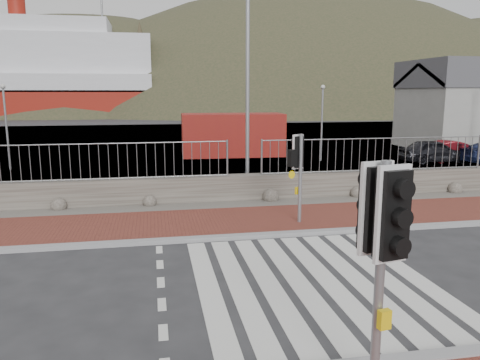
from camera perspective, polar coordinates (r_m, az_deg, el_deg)
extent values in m
plane|color=#28282B|center=(9.69, 8.89, -12.12)|extent=(220.00, 220.00, 0.00)
cube|color=brown|center=(13.76, 2.68, -4.91)|extent=(40.00, 3.00, 0.08)
cube|color=gray|center=(12.36, 4.27, -6.69)|extent=(40.00, 0.25, 0.12)
cube|color=silver|center=(9.24, -3.83, -13.13)|extent=(0.42, 5.60, 0.01)
cube|color=silver|center=(9.32, -0.07, -12.89)|extent=(0.42, 5.60, 0.01)
cube|color=silver|center=(9.44, 3.60, -12.60)|extent=(0.42, 5.60, 0.01)
cube|color=silver|center=(9.59, 7.16, -12.27)|extent=(0.42, 5.60, 0.01)
cube|color=silver|center=(9.78, 10.58, -11.91)|extent=(0.42, 5.60, 0.01)
cube|color=silver|center=(10.00, 13.86, -11.52)|extent=(0.42, 5.60, 0.01)
cube|color=silver|center=(10.26, 16.98, -11.12)|extent=(0.42, 5.60, 0.01)
cube|color=silver|center=(10.54, 19.93, -10.71)|extent=(0.42, 5.60, 0.01)
cube|color=#59544C|center=(15.65, 1.01, -3.01)|extent=(40.00, 1.50, 0.06)
cube|color=#4D473F|center=(16.33, 0.45, -0.93)|extent=(40.00, 0.60, 0.90)
cylinder|color=gray|center=(15.73, -16.91, 4.25)|extent=(8.40, 0.04, 0.04)
cylinder|color=gray|center=(15.90, -1.57, 2.59)|extent=(0.07, 0.07, 1.20)
cylinder|color=gray|center=(17.50, 16.24, 4.89)|extent=(8.40, 0.04, 0.04)
cylinder|color=gray|center=(16.13, 2.65, 2.70)|extent=(0.07, 0.07, 1.20)
cylinder|color=gray|center=(19.80, 27.09, 3.02)|extent=(0.07, 0.07, 1.20)
cube|color=#4C4C4F|center=(36.62, -5.72, 4.76)|extent=(120.00, 40.00, 0.50)
cube|color=#3F4C54|center=(71.46, -8.15, 7.56)|extent=(220.00, 50.00, 0.05)
cube|color=silver|center=(77.93, -22.24, 13.77)|extent=(30.00, 12.00, 6.00)
cube|color=silver|center=(78.30, -22.45, 16.68)|extent=(18.00, 10.00, 2.50)
cylinder|color=maroon|center=(79.50, -25.56, 18.18)|extent=(2.40, 2.40, 3.00)
cylinder|color=gray|center=(77.76, -16.53, 20.06)|extent=(0.30, 0.30, 6.00)
ellipsoid|color=#2C341F|center=(99.90, -17.12, -3.57)|extent=(106.40, 68.40, 76.00)
ellipsoid|color=#2C341F|center=(106.07, 8.11, -5.73)|extent=(140.00, 90.00, 100.00)
cylinder|color=gray|center=(5.88, 16.60, -12.21)|extent=(0.12, 0.12, 2.98)
cube|color=#E0BA0D|center=(6.03, 16.41, -15.47)|extent=(0.16, 0.11, 0.23)
cube|color=black|center=(5.60, 17.09, -3.65)|extent=(0.47, 0.33, 1.12)
sphere|color=#0CE53F|center=(5.69, 16.91, -6.77)|extent=(0.16, 0.16, 0.16)
cylinder|color=gray|center=(13.26, 7.35, 0.00)|extent=(0.10, 0.10, 2.59)
cube|color=#E0BA0D|center=(13.32, 7.32, -1.37)|extent=(0.15, 0.12, 0.20)
cube|color=black|center=(13.14, 7.43, 3.38)|extent=(0.43, 0.36, 0.97)
sphere|color=#0CE53F|center=(13.18, 7.41, 2.18)|extent=(0.14, 0.14, 0.14)
cube|color=black|center=(12.94, 6.37, 2.67)|extent=(0.25, 0.22, 0.46)
cylinder|color=gray|center=(16.84, 0.93, 11.54)|extent=(0.14, 0.14, 7.98)
cube|color=#9F2711|center=(27.93, -0.92, 5.55)|extent=(6.06, 2.71, 2.49)
imported|color=black|center=(27.20, 22.54, 3.28)|extent=(3.71, 1.63, 1.24)
imported|color=#600D14|center=(27.97, 24.69, 3.21)|extent=(3.58, 1.46, 1.15)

